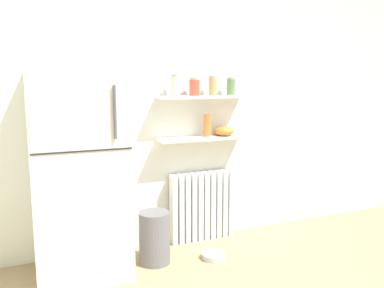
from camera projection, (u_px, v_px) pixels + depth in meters
The scene contains 13 objects.
back_wall at pixel (197, 112), 4.06m from camera, with size 7.04×0.10×2.60m, color silver.
refrigerator at pixel (79, 175), 3.31m from camera, with size 0.74×0.71×1.68m.
radiator at pixel (202, 206), 4.10m from camera, with size 0.67×0.12×0.70m.
wall_shelf_lower at pixel (204, 138), 3.96m from camera, with size 0.92×0.22×0.03m, color white.
wall_shelf_upper at pixel (204, 97), 3.89m from camera, with size 0.92×0.22×0.03m, color white.
storage_jar_0 at pixel (175, 85), 3.76m from camera, with size 0.08×0.08×0.20m.
storage_jar_1 at pixel (195, 87), 3.84m from camera, with size 0.10×0.10×0.17m.
storage_jar_2 at pixel (213, 86), 3.91m from camera, with size 0.08×0.08×0.19m.
storage_jar_3 at pixel (231, 86), 3.99m from camera, with size 0.09×0.09×0.18m.
vase at pixel (207, 126), 3.95m from camera, with size 0.07×0.07×0.22m, color #CC7033.
shelf_bowl at pixel (224, 131), 4.04m from camera, with size 0.20×0.20×0.09m, color orange.
trash_bin at pixel (155, 238), 3.58m from camera, with size 0.27×0.27×0.47m, color slate.
pet_food_bowl at pixel (214, 256), 3.69m from camera, with size 0.22×0.22×0.05m, color #B7B7BC.
Camera 1 is at (-1.62, -1.68, 1.62)m, focal length 37.79 mm.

